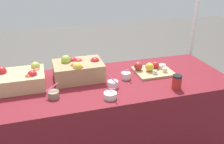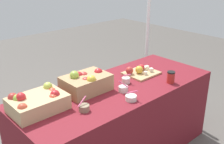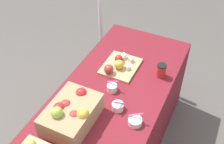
# 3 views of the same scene
# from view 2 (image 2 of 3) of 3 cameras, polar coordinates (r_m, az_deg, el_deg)

# --- Properties ---
(table) EXTENTS (1.90, 0.76, 0.74)m
(table) POSITION_cam_2_polar(r_m,az_deg,el_deg) (2.64, 1.12, -10.34)
(table) COLOR maroon
(table) RESTS_ON ground_plane
(apple_crate_left) EXTENTS (0.41, 0.29, 0.16)m
(apple_crate_left) POSITION_cam_2_polar(r_m,az_deg,el_deg) (2.14, -15.18, -6.06)
(apple_crate_left) COLOR tan
(apple_crate_left) RESTS_ON table
(apple_crate_middle) EXTENTS (0.39, 0.28, 0.20)m
(apple_crate_middle) POSITION_cam_2_polar(r_m,az_deg,el_deg) (2.36, -5.36, -2.16)
(apple_crate_middle) COLOR tan
(apple_crate_middle) RESTS_ON table
(cutting_board_front) EXTENTS (0.32, 0.27, 0.09)m
(cutting_board_front) POSITION_cam_2_polar(r_m,az_deg,el_deg) (2.74, 5.74, 0.12)
(cutting_board_front) COLOR tan
(cutting_board_front) RESTS_ON table
(sample_bowl_near) EXTENTS (0.09, 0.10, 0.09)m
(sample_bowl_near) POSITION_cam_2_polar(r_m,az_deg,el_deg) (2.23, 3.97, -5.34)
(sample_bowl_near) COLOR silver
(sample_bowl_near) RESTS_ON table
(sample_bowl_mid) EXTENTS (0.10, 0.08, 0.10)m
(sample_bowl_mid) POSITION_cam_2_polar(r_m,az_deg,el_deg) (2.08, -5.82, -7.37)
(sample_bowl_mid) COLOR gray
(sample_bowl_mid) RESTS_ON table
(sample_bowl_far) EXTENTS (0.09, 0.08, 0.11)m
(sample_bowl_far) POSITION_cam_2_polar(r_m,az_deg,el_deg) (2.37, 2.37, -3.50)
(sample_bowl_far) COLOR silver
(sample_bowl_far) RESTS_ON table
(sample_bowl_extra) EXTENTS (0.08, 0.09, 0.10)m
(sample_bowl_extra) POSITION_cam_2_polar(r_m,az_deg,el_deg) (2.53, 2.91, -1.70)
(sample_bowl_extra) COLOR silver
(sample_bowl_extra) RESTS_ON table
(coffee_cup) EXTENTS (0.07, 0.07, 0.11)m
(coffee_cup) POSITION_cam_2_polar(r_m,az_deg,el_deg) (2.58, 12.10, -1.05)
(coffee_cup) COLOR red
(coffee_cup) RESTS_ON table
(tent_pole) EXTENTS (0.04, 0.04, 1.92)m
(tent_pole) POSITION_cam_2_polar(r_m,az_deg,el_deg) (3.59, 7.42, 8.56)
(tent_pole) COLOR white
(tent_pole) RESTS_ON ground_plane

